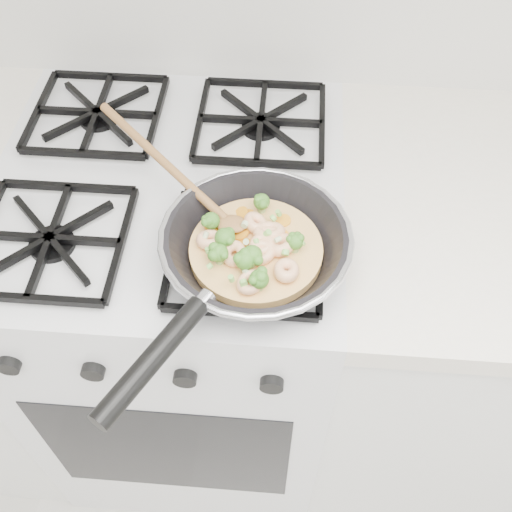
{
  "coord_description": "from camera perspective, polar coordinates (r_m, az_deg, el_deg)",
  "views": [
    {
      "loc": [
        0.21,
        1.0,
        1.62
      ],
      "look_at": [
        0.17,
        1.53,
        0.93
      ],
      "focal_mm": 42.04,
      "sensor_mm": 36.0,
      "label": 1
    }
  ],
  "objects": [
    {
      "name": "skillet",
      "position": [
        0.85,
        -0.36,
        0.81
      ],
      "size": [
        0.41,
        0.52,
        0.09
      ],
      "rotation": [
        0.0,
        0.0,
        0.24
      ],
      "color": "black",
      "rests_on": "stove"
    },
    {
      "name": "stove",
      "position": [
        1.37,
        -6.41,
        -6.14
      ],
      "size": [
        0.6,
        0.6,
        0.92
      ],
      "color": "white",
      "rests_on": "ground"
    }
  ]
}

